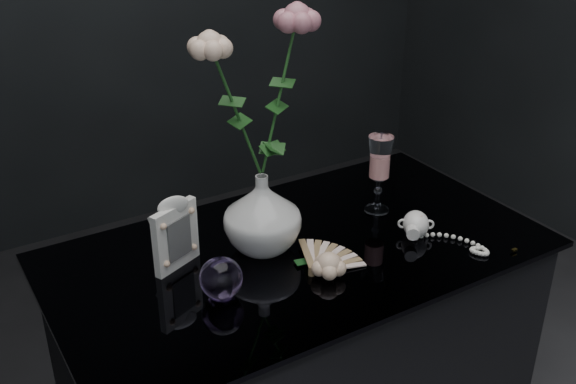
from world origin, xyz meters
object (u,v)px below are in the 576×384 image
paperweight (221,278)px  wine_glass (379,175)px  loose_rose (329,265)px  vase (262,213)px  picture_frame (175,232)px  pearl_jar (416,223)px

paperweight → wine_glass: bearing=14.5°
wine_glass → loose_rose: size_ratio=1.23×
loose_rose → paperweight: bearing=143.9°
loose_rose → vase: bearing=87.2°
vase → picture_frame: vase is taller
picture_frame → paperweight: size_ratio=1.92×
pearl_jar → picture_frame: bearing=-162.1°
paperweight → loose_rose: bearing=-12.8°
vase → picture_frame: (-0.18, 0.03, -0.01)m
pearl_jar → paperweight: bearing=-146.3°
vase → picture_frame: size_ratio=1.08×
vase → pearl_jar: vase is taller
picture_frame → loose_rose: bearing=-61.9°
wine_glass → picture_frame: 0.50m
loose_rose → picture_frame: bearing=118.2°
paperweight → pearl_jar: paperweight is taller
picture_frame → loose_rose: (0.24, -0.19, -0.05)m
wine_glass → paperweight: bearing=-165.5°
paperweight → pearl_jar: 0.47m
wine_glass → pearl_jar: size_ratio=0.91×
wine_glass → pearl_jar: bearing=-89.2°
loose_rose → wine_glass: bearing=10.2°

